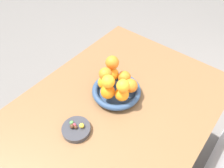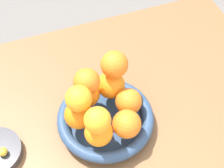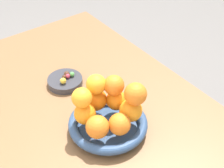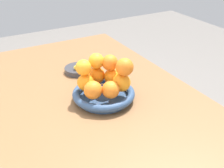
{
  "view_description": "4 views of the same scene",
  "coord_description": "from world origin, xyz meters",
  "px_view_note": "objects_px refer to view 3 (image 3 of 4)",
  "views": [
    {
      "loc": [
        0.43,
        0.35,
        1.51
      ],
      "look_at": [
        -0.07,
        -0.05,
        0.83
      ],
      "focal_mm": 35.0,
      "sensor_mm": 36.0,
      "label": 1
    },
    {
      "loc": [
        0.03,
        0.35,
        1.44
      ],
      "look_at": [
        -0.11,
        -0.05,
        0.88
      ],
      "focal_mm": 55.0,
      "sensor_mm": 36.0,
      "label": 2
    },
    {
      "loc": [
        -0.63,
        0.35,
        1.45
      ],
      "look_at": [
        -0.06,
        -0.07,
        0.87
      ],
      "focal_mm": 55.0,
      "sensor_mm": 36.0,
      "label": 3
    },
    {
      "loc": [
        -0.85,
        0.35,
        1.28
      ],
      "look_at": [
        -0.12,
        -0.05,
        0.82
      ],
      "focal_mm": 45.0,
      "sensor_mm": 36.0,
      "label": 4
    }
  ],
  "objects_px": {
    "orange_0": "(131,110)",
    "candy_ball_2": "(68,76)",
    "orange_9": "(114,85)",
    "orange_5": "(120,124)",
    "fruit_bowl": "(108,125)",
    "orange_7": "(82,98)",
    "candy_ball_0": "(67,75)",
    "orange_8": "(135,94)",
    "orange_4": "(97,127)",
    "candy_dish": "(65,81)",
    "orange_3": "(85,113)",
    "dining_table": "(81,138)",
    "orange_1": "(116,100)",
    "candy_ball_3": "(72,74)",
    "orange_2": "(96,100)",
    "candy_ball_5": "(64,77)",
    "candy_ball_4": "(67,74)",
    "candy_ball_1": "(63,81)",
    "orange_6": "(96,84)"
  },
  "relations": [
    {
      "from": "orange_0",
      "to": "candy_ball_2",
      "type": "bearing_deg",
      "value": 7.07
    },
    {
      "from": "orange_9",
      "to": "orange_5",
      "type": "bearing_deg",
      "value": 152.74
    },
    {
      "from": "fruit_bowl",
      "to": "orange_7",
      "type": "xyz_separation_m",
      "value": [
        0.03,
        0.06,
        0.11
      ]
    },
    {
      "from": "orange_7",
      "to": "candy_ball_0",
      "type": "height_order",
      "value": "orange_7"
    },
    {
      "from": "orange_8",
      "to": "orange_4",
      "type": "bearing_deg",
      "value": 83.61
    },
    {
      "from": "candy_dish",
      "to": "orange_3",
      "type": "distance_m",
      "value": 0.23
    },
    {
      "from": "orange_5",
      "to": "orange_0",
      "type": "bearing_deg",
      "value": -68.21
    },
    {
      "from": "dining_table",
      "to": "orange_5",
      "type": "height_order",
      "value": "orange_5"
    },
    {
      "from": "orange_5",
      "to": "orange_1",
      "type": "bearing_deg",
      "value": -31.76
    },
    {
      "from": "fruit_bowl",
      "to": "candy_ball_3",
      "type": "relative_size",
      "value": 13.56
    },
    {
      "from": "orange_0",
      "to": "orange_5",
      "type": "distance_m",
      "value": 0.06
    },
    {
      "from": "orange_3",
      "to": "candy_ball_3",
      "type": "bearing_deg",
      "value": -21.9
    },
    {
      "from": "orange_1",
      "to": "candy_ball_3",
      "type": "bearing_deg",
      "value": 3.74
    },
    {
      "from": "orange_5",
      "to": "orange_7",
      "type": "relative_size",
      "value": 1.1
    },
    {
      "from": "orange_9",
      "to": "dining_table",
      "type": "bearing_deg",
      "value": 50.9
    },
    {
      "from": "candy_ball_2",
      "to": "orange_2",
      "type": "bearing_deg",
      "value": 174.96
    },
    {
      "from": "orange_3",
      "to": "candy_ball_5",
      "type": "xyz_separation_m",
      "value": [
        0.22,
        -0.06,
        -0.04
      ]
    },
    {
      "from": "orange_0",
      "to": "fruit_bowl",
      "type": "bearing_deg",
      "value": 58.46
    },
    {
      "from": "orange_7",
      "to": "orange_9",
      "type": "distance_m",
      "value": 0.1
    },
    {
      "from": "orange_9",
      "to": "candy_ball_2",
      "type": "distance_m",
      "value": 0.24
    },
    {
      "from": "candy_ball_2",
      "to": "orange_3",
      "type": "bearing_deg",
      "value": 161.84
    },
    {
      "from": "fruit_bowl",
      "to": "orange_8",
      "type": "height_order",
      "value": "orange_8"
    },
    {
      "from": "candy_ball_5",
      "to": "orange_5",
      "type": "bearing_deg",
      "value": 178.39
    },
    {
      "from": "orange_3",
      "to": "orange_9",
      "type": "bearing_deg",
      "value": -93.63
    },
    {
      "from": "orange_1",
      "to": "candy_ball_4",
      "type": "height_order",
      "value": "orange_1"
    },
    {
      "from": "fruit_bowl",
      "to": "orange_2",
      "type": "height_order",
      "value": "orange_2"
    },
    {
      "from": "dining_table",
      "to": "candy_ball_1",
      "type": "xyz_separation_m",
      "value": [
        0.14,
        -0.03,
        0.12
      ]
    },
    {
      "from": "orange_1",
      "to": "orange_8",
      "type": "bearing_deg",
      "value": -171.73
    },
    {
      "from": "dining_table",
      "to": "orange_7",
      "type": "bearing_deg",
      "value": 160.95
    },
    {
      "from": "orange_9",
      "to": "fruit_bowl",
      "type": "bearing_deg",
      "value": 123.32
    },
    {
      "from": "orange_0",
      "to": "candy_ball_3",
      "type": "relative_size",
      "value": 3.92
    },
    {
      "from": "dining_table",
      "to": "candy_ball_4",
      "type": "height_order",
      "value": "candy_ball_4"
    },
    {
      "from": "dining_table",
      "to": "orange_4",
      "type": "height_order",
      "value": "orange_4"
    },
    {
      "from": "orange_4",
      "to": "orange_9",
      "type": "height_order",
      "value": "orange_9"
    },
    {
      "from": "orange_3",
      "to": "candy_ball_0",
      "type": "xyz_separation_m",
      "value": [
        0.22,
        -0.07,
        -0.04
      ]
    },
    {
      "from": "candy_ball_1",
      "to": "candy_ball_2",
      "type": "relative_size",
      "value": 1.29
    },
    {
      "from": "orange_1",
      "to": "orange_3",
      "type": "relative_size",
      "value": 0.97
    },
    {
      "from": "orange_8",
      "to": "orange_9",
      "type": "relative_size",
      "value": 1.07
    },
    {
      "from": "candy_ball_1",
      "to": "orange_7",
      "type": "bearing_deg",
      "value": 165.93
    },
    {
      "from": "orange_4",
      "to": "orange_5",
      "type": "bearing_deg",
      "value": -115.21
    },
    {
      "from": "orange_3",
      "to": "candy_ball_2",
      "type": "bearing_deg",
      "value": -18.16
    },
    {
      "from": "dining_table",
      "to": "candy_ball_2",
      "type": "height_order",
      "value": "candy_ball_2"
    },
    {
      "from": "orange_6",
      "to": "candy_ball_1",
      "type": "bearing_deg",
      "value": 2.92
    },
    {
      "from": "orange_1",
      "to": "dining_table",
      "type": "bearing_deg",
      "value": 53.65
    },
    {
      "from": "dining_table",
      "to": "orange_6",
      "type": "relative_size",
      "value": 19.77
    },
    {
      "from": "orange_8",
      "to": "candy_ball_1",
      "type": "distance_m",
      "value": 0.3
    },
    {
      "from": "orange_9",
      "to": "candy_ball_3",
      "type": "height_order",
      "value": "orange_9"
    },
    {
      "from": "fruit_bowl",
      "to": "candy_ball_0",
      "type": "bearing_deg",
      "value": -4.32
    },
    {
      "from": "candy_ball_0",
      "to": "orange_2",
      "type": "bearing_deg",
      "value": 174.85
    },
    {
      "from": "orange_0",
      "to": "candy_ball_4",
      "type": "relative_size",
      "value": 3.47
    }
  ]
}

